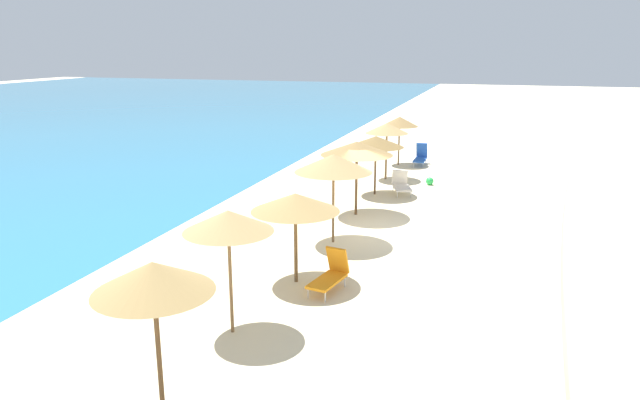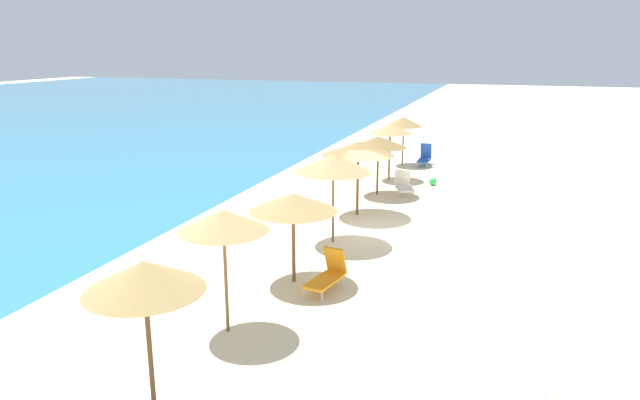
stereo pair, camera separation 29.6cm
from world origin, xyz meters
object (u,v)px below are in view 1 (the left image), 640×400
Objects in this scene: beach_umbrella_3 at (333,163)px; lounge_chair_1 at (401,184)px; beach_umbrella_6 at (387,128)px; beach_umbrella_0 at (153,278)px; beach_umbrella_2 at (295,203)px; beach_umbrella_1 at (228,221)px; lounge_chair_2 at (331,274)px; beach_ball at (430,181)px; beach_umbrella_5 at (376,142)px; beach_umbrella_4 at (357,148)px; beach_umbrella_7 at (400,122)px; lounge_chair_0 at (420,157)px.

beach_umbrella_3 reaches higher than lounge_chair_1.
beach_umbrella_0 is at bearing -179.83° from beach_umbrella_6.
beach_umbrella_2 is 1.55× the size of lounge_chair_1.
beach_umbrella_1 is 3.78m from lounge_chair_2.
beach_umbrella_5 is at bearing 140.83° from beach_ball.
beach_ball is (15.44, -2.31, -2.34)m from beach_umbrella_1.
beach_umbrella_0 is 0.99× the size of beach_umbrella_3.
lounge_chair_1 is at bearing 153.60° from beach_ball.
beach_umbrella_1 is 1.01× the size of beach_umbrella_4.
beach_umbrella_6 is 3.60m from beach_umbrella_7.
lounge_chair_1 is (-6.12, -1.21, -1.87)m from beach_umbrella_7.
beach_umbrella_0 is 6.28m from beach_umbrella_2.
beach_umbrella_7 is at bearing 1.05° from beach_umbrella_3.
lounge_chair_0 is (0.34, -1.10, -1.83)m from beach_umbrella_7.
beach_umbrella_1 reaches higher than beach_ball.
beach_umbrella_3 is 1.96× the size of lounge_chair_0.
beach_umbrella_4 is 3.22m from beach_umbrella_5.
beach_umbrella_1 is at bearing 178.11° from beach_umbrella_4.
beach_umbrella_7 reaches higher than beach_umbrella_2.
lounge_chair_1 is at bearing -63.59° from beach_umbrella_5.
lounge_chair_2 is (-10.17, -1.06, -1.79)m from beach_umbrella_5.
beach_umbrella_6 is 1.05× the size of beach_umbrella_7.
beach_umbrella_0 is at bearing 178.91° from beach_umbrella_2.
beach_umbrella_3 is at bearing -178.73° from beach_umbrella_4.
beach_umbrella_5 is 1.68× the size of lounge_chair_2.
beach_umbrella_0 is 23.28m from lounge_chair_0.
beach_umbrella_4 is 1.75× the size of lounge_chair_1.
beach_umbrella_0 is at bearing 66.87° from lounge_chair_1.
beach_umbrella_7 is 7.31× the size of beach_ball.
beach_umbrella_1 reaches higher than lounge_chair_1.
beach_umbrella_4 is 4.39m from lounge_chair_1.
beach_umbrella_5 is at bearing 0.21° from beach_umbrella_2.
beach_umbrella_3 is at bearing -178.79° from beach_umbrella_6.
beach_umbrella_5 is (9.92, 0.04, 0.06)m from beach_umbrella_2.
beach_umbrella_0 is 1.94× the size of lounge_chair_0.
beach_umbrella_5 is 3.74m from beach_ball.
lounge_chair_0 is (23.16, -1.00, -2.11)m from beach_umbrella_0.
lounge_chair_1 is 4.52× the size of beach_ball.
lounge_chair_1 is at bearing -5.74° from beach_umbrella_1.
beach_umbrella_2 is 17.00m from lounge_chair_0.
beach_umbrella_7 is at bearing 16.95° from lounge_chair_0.
lounge_chair_0 is at bearing -2.48° from beach_umbrella_0.
beach_umbrella_0 reaches higher than lounge_chair_1.
beach_umbrella_4 reaches higher than lounge_chair_2.
lounge_chair_0 is at bearing -2.99° from beach_umbrella_2.
beach_ball is at bearing -19.43° from beach_umbrella_4.
beach_umbrella_3 is 6.50m from beach_umbrella_5.
beach_umbrella_2 is (6.27, -0.12, -0.37)m from beach_umbrella_0.
beach_umbrella_1 is 15.78m from beach_ball.
lounge_chair_2 is 4.25× the size of beach_ball.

